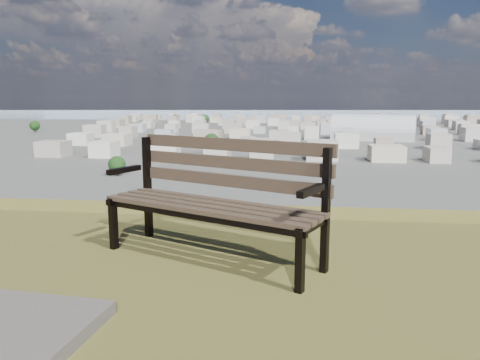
# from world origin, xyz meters

# --- Properties ---
(park_bench) EXTENTS (1.88, 1.29, 0.95)m
(park_bench) POSITION_xyz_m (-0.64, 2.71, 25.54)
(park_bench) COLOR #483729
(park_bench) RESTS_ON hilltop_mesa
(arena) EXTENTS (52.89, 29.57, 21.09)m
(arena) POSITION_xyz_m (47.92, 301.80, 4.97)
(arena) COLOR #B7B7B3
(arena) RESTS_ON ground
(city_blocks) EXTENTS (395.00, 361.00, 7.00)m
(city_blocks) POSITION_xyz_m (0.00, 394.44, 3.50)
(city_blocks) COLOR #BEB5A7
(city_blocks) RESTS_ON ground
(city_trees) EXTENTS (406.52, 387.20, 9.98)m
(city_trees) POSITION_xyz_m (-26.39, 319.00, 4.83)
(city_trees) COLOR #36231B
(city_trees) RESTS_ON ground
(bay_water) EXTENTS (2400.00, 700.00, 0.12)m
(bay_water) POSITION_xyz_m (0.00, 900.00, 0.00)
(bay_water) COLOR #99B0C3
(bay_water) RESTS_ON ground
(far_hills) EXTENTS (2050.00, 340.00, 60.00)m
(far_hills) POSITION_xyz_m (-60.92, 1402.93, 25.47)
(far_hills) COLOR #8692A6
(far_hills) RESTS_ON ground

